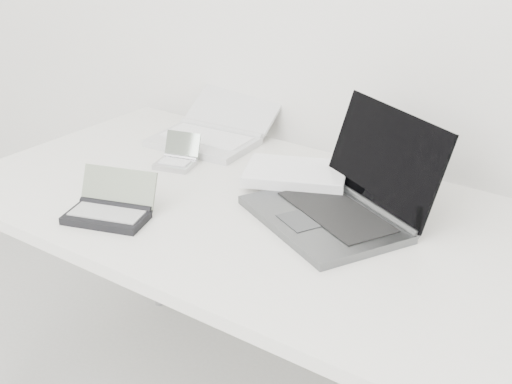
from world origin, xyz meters
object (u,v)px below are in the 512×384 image
Objects in this scene: laptop_large at (328,192)px; netbook_open_white at (213,132)px; palmtop_charcoal at (110,210)px; desk at (276,231)px.

laptop_large is 1.49× the size of netbook_open_white.
laptop_large is 2.56× the size of palmtop_charcoal.
palmtop_charcoal is (-0.37, -0.34, -0.02)m from laptop_large.
desk is 0.15m from laptop_large.
netbook_open_white is at bearing 145.89° from desk.
netbook_open_white is (-0.42, 0.29, 0.07)m from desk.
netbook_open_white is at bearing -175.17° from laptop_large.
palmtop_charcoal reaches higher than desk.
desk is at bearing -104.06° from laptop_large.
palmtop_charcoal is (-0.29, -0.24, 0.07)m from desk.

